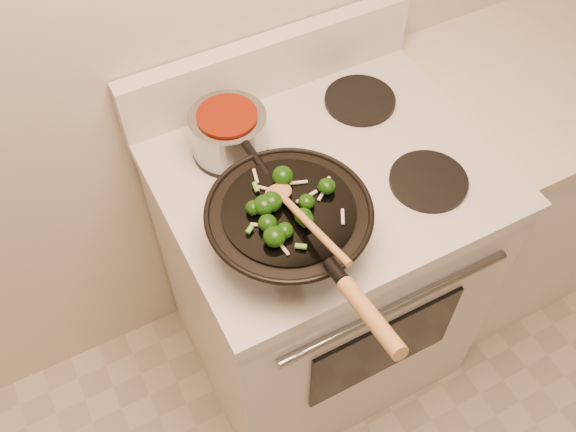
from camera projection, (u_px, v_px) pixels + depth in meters
stove at (319, 268)px, 1.86m from camera, size 0.78×0.67×1.08m
counter_unit at (525, 170)px, 2.10m from camera, size 0.80×0.62×0.91m
wok at (290, 225)px, 1.31m from camera, size 0.34×0.57×0.21m
stirfry at (282, 208)px, 1.26m from camera, size 0.22×0.23×0.04m
wooden_spoon at (297, 211)px, 1.24m from camera, size 0.06×0.27×0.07m
saucepan at (229, 132)px, 1.47m from camera, size 0.18×0.29×0.11m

